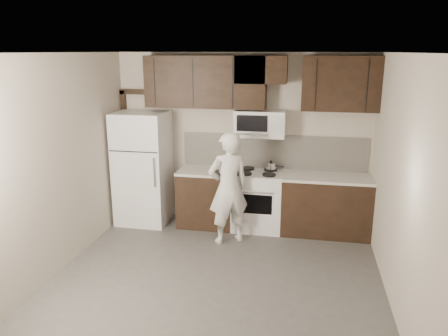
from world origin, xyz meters
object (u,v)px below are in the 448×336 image
(refrigerator, at_px, (143,168))
(stove, at_px, (258,200))
(microwave, at_px, (260,124))
(person, at_px, (228,188))

(refrigerator, bearing_deg, stove, 1.51)
(stove, height_order, microwave, microwave)
(stove, relative_size, refrigerator, 0.52)
(person, bearing_deg, stove, -152.99)
(stove, bearing_deg, microwave, 90.10)
(stove, distance_m, refrigerator, 1.90)
(microwave, height_order, person, microwave)
(microwave, height_order, refrigerator, microwave)
(stove, xyz_separation_m, microwave, (-0.00, 0.12, 1.19))
(stove, height_order, refrigerator, refrigerator)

